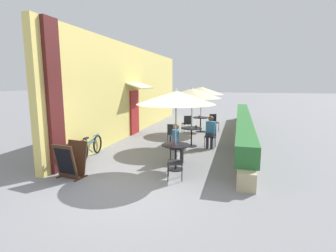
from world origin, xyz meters
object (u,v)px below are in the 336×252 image
(cafe_chair_far_right, at_px, (214,121))
(bicycle_leaning, at_px, (74,155))
(coffee_cup_mid, at_px, (196,127))
(patio_table_mid, at_px, (191,133))
(patio_umbrella_near, at_px, (176,97))
(cafe_chair_mid_left, at_px, (211,134))
(patio_table_far, at_px, (201,121))
(coffee_cup_far, at_px, (199,116))
(bicycle_second, at_px, (91,147))
(seated_patron_mid_left, at_px, (210,130))
(patio_table_near, at_px, (176,151))
(cafe_chair_near_left, at_px, (178,160))
(seated_patron_near_right, at_px, (177,141))
(cafe_chair_near_right, at_px, (174,146))
(coffee_cup_near, at_px, (172,144))
(menu_board, at_px, (71,160))
(patio_umbrella_mid, at_px, (192,93))
(cafe_chair_far_left, at_px, (187,122))
(patio_umbrella_far, at_px, (201,91))
(cafe_chair_mid_right, at_px, (173,133))

(cafe_chair_far_right, bearing_deg, bicycle_leaning, 35.47)
(coffee_cup_mid, bearing_deg, patio_table_mid, -165.55)
(patio_umbrella_near, xyz_separation_m, cafe_chair_mid_left, (0.70, 2.92, -1.58))
(patio_table_far, xyz_separation_m, coffee_cup_far, (-0.07, -0.03, 0.24))
(patio_table_far, xyz_separation_m, cafe_chair_far_right, (0.62, 0.42, -0.04))
(bicycle_leaning, relative_size, bicycle_second, 1.00)
(seated_patron_mid_left, relative_size, coffee_cup_mid, 13.89)
(bicycle_second, bearing_deg, patio_table_near, -15.10)
(cafe_chair_near_left, bearing_deg, patio_umbrella_near, 5.85)
(cafe_chair_mid_left, xyz_separation_m, seated_patron_mid_left, (-0.01, -0.11, 0.17))
(seated_patron_near_right, bearing_deg, cafe_chair_near_right, -90.00)
(coffee_cup_near, distance_m, cafe_chair_mid_left, 3.13)
(coffee_cup_near, distance_m, coffee_cup_mid, 3.04)
(seated_patron_near_right, bearing_deg, coffee_cup_near, -9.57)
(bicycle_leaning, height_order, menu_board, menu_board)
(cafe_chair_near_right, bearing_deg, patio_table_mid, 162.90)
(patio_umbrella_mid, distance_m, bicycle_leaning, 4.84)
(patio_umbrella_near, relative_size, cafe_chair_near_left, 2.68)
(coffee_cup_near, relative_size, patio_table_far, 0.11)
(patio_table_near, relative_size, patio_umbrella_near, 0.35)
(coffee_cup_mid, bearing_deg, cafe_chair_mid_left, -1.50)
(cafe_chair_far_left, bearing_deg, seated_patron_mid_left, -90.85)
(patio_table_mid, height_order, patio_umbrella_far, patio_umbrella_far)
(patio_table_near, bearing_deg, seated_patron_mid_left, 76.12)
(patio_table_near, height_order, cafe_chair_mid_right, cafe_chair_mid_right)
(patio_table_near, xyz_separation_m, coffee_cup_near, (-0.08, -0.10, 0.24))
(cafe_chair_mid_left, bearing_deg, cafe_chair_far_left, -58.14)
(bicycle_second, bearing_deg, coffee_cup_mid, 31.47)
(patio_table_near, bearing_deg, patio_umbrella_mid, 90.97)
(cafe_chair_far_left, bearing_deg, patio_umbrella_near, -110.35)
(cafe_chair_near_right, relative_size, cafe_chair_far_right, 1.00)
(patio_umbrella_mid, bearing_deg, seated_patron_mid_left, -6.32)
(cafe_chair_far_left, distance_m, menu_board, 7.19)
(seated_patron_mid_left, height_order, cafe_chair_far_left, seated_patron_mid_left)
(patio_umbrella_near, relative_size, bicycle_second, 1.32)
(patio_umbrella_mid, xyz_separation_m, menu_board, (-2.49, -4.21, -1.63))
(cafe_chair_mid_left, bearing_deg, cafe_chair_far_right, -82.90)
(patio_umbrella_far, bearing_deg, cafe_chair_mid_left, -75.03)
(cafe_chair_far_left, bearing_deg, patio_umbrella_mid, -103.51)
(seated_patron_near_right, distance_m, patio_umbrella_mid, 2.57)
(coffee_cup_near, bearing_deg, patio_table_far, 90.50)
(patio_table_far, xyz_separation_m, patio_umbrella_far, (0.00, 0.00, 1.54))
(seated_patron_mid_left, relative_size, cafe_chair_mid_right, 1.44)
(cafe_chair_mid_left, height_order, cafe_chair_mid_right, same)
(coffee_cup_far, bearing_deg, seated_patron_mid_left, -74.34)
(seated_patron_mid_left, bearing_deg, cafe_chair_near_right, 69.74)
(patio_table_near, bearing_deg, bicycle_second, 171.44)
(patio_table_near, relative_size, menu_board, 0.86)
(cafe_chair_mid_right, height_order, patio_umbrella_far, patio_umbrella_far)
(patio_umbrella_mid, bearing_deg, patio_table_near, -89.03)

